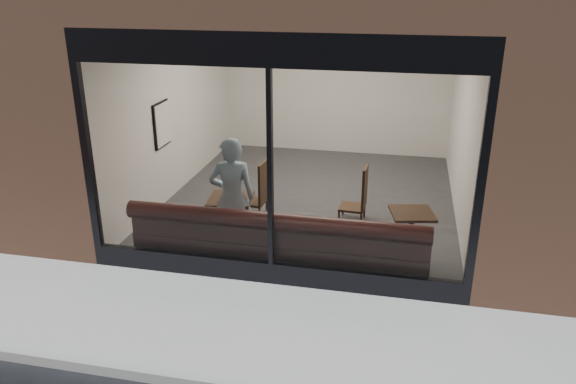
% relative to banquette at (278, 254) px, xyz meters
% --- Properties ---
extents(sidewalk_near, '(40.00, 2.00, 0.01)m').
position_rel_banquette_xyz_m(sidewalk_near, '(0.00, -1.45, -0.22)').
color(sidewalk_near, gray).
rests_on(sidewalk_near, ground).
extents(host_building_pier_left, '(2.50, 12.00, 3.20)m').
position_rel_banquette_xyz_m(host_building_pier_left, '(-3.75, 5.55, 1.38)').
color(host_building_pier_left, brown).
rests_on(host_building_pier_left, ground).
extents(host_building_pier_right, '(2.50, 12.00, 3.20)m').
position_rel_banquette_xyz_m(host_building_pier_right, '(3.75, 5.55, 1.38)').
color(host_building_pier_right, brown).
rests_on(host_building_pier_right, ground).
extents(host_building_backfill, '(5.00, 6.00, 3.20)m').
position_rel_banquette_xyz_m(host_building_backfill, '(0.00, 8.55, 1.38)').
color(host_building_backfill, brown).
rests_on(host_building_backfill, ground).
extents(cafe_floor, '(6.00, 6.00, 0.00)m').
position_rel_banquette_xyz_m(cafe_floor, '(0.00, 2.55, -0.21)').
color(cafe_floor, '#2D2D30').
rests_on(cafe_floor, ground).
extents(cafe_ceiling, '(6.00, 6.00, 0.00)m').
position_rel_banquette_xyz_m(cafe_ceiling, '(0.00, 2.55, 2.97)').
color(cafe_ceiling, white).
rests_on(cafe_ceiling, host_building_upper).
extents(cafe_wall_back, '(5.00, 0.00, 5.00)m').
position_rel_banquette_xyz_m(cafe_wall_back, '(0.00, 5.54, 1.37)').
color(cafe_wall_back, silver).
rests_on(cafe_wall_back, ground).
extents(cafe_wall_left, '(0.00, 6.00, 6.00)m').
position_rel_banquette_xyz_m(cafe_wall_left, '(-2.49, 2.55, 1.37)').
color(cafe_wall_left, silver).
rests_on(cafe_wall_left, ground).
extents(cafe_wall_right, '(0.00, 6.00, 6.00)m').
position_rel_banquette_xyz_m(cafe_wall_right, '(2.49, 2.55, 1.37)').
color(cafe_wall_right, silver).
rests_on(cafe_wall_right, ground).
extents(storefront_kick, '(5.00, 0.10, 0.30)m').
position_rel_banquette_xyz_m(storefront_kick, '(0.00, -0.40, -0.08)').
color(storefront_kick, black).
rests_on(storefront_kick, ground).
extents(storefront_header, '(5.00, 0.10, 0.40)m').
position_rel_banquette_xyz_m(storefront_header, '(0.00, -0.40, 2.77)').
color(storefront_header, black).
rests_on(storefront_header, host_building_upper).
extents(storefront_mullion, '(0.06, 0.10, 2.50)m').
position_rel_banquette_xyz_m(storefront_mullion, '(0.00, -0.40, 1.32)').
color(storefront_mullion, black).
rests_on(storefront_mullion, storefront_kick).
extents(storefront_glass, '(4.80, 0.00, 4.80)m').
position_rel_banquette_xyz_m(storefront_glass, '(0.00, -0.43, 1.33)').
color(storefront_glass, white).
rests_on(storefront_glass, storefront_kick).
extents(banquette, '(4.00, 0.55, 0.45)m').
position_rel_banquette_xyz_m(banquette, '(0.00, 0.00, 0.00)').
color(banquette, '#331412').
rests_on(banquette, cafe_floor).
extents(person, '(0.72, 0.56, 1.75)m').
position_rel_banquette_xyz_m(person, '(-0.73, 0.29, 0.65)').
color(person, '#A5C9DF').
rests_on(person, cafe_floor).
extents(cafe_table_left, '(0.69, 0.69, 0.04)m').
position_rel_banquette_xyz_m(cafe_table_left, '(-0.84, 0.55, 0.52)').
color(cafe_table_left, black).
rests_on(cafe_table_left, cafe_floor).
extents(cafe_table_right, '(0.68, 0.68, 0.04)m').
position_rel_banquette_xyz_m(cafe_table_right, '(1.75, 0.58, 0.52)').
color(cafe_table_right, black).
rests_on(cafe_table_right, cafe_floor).
extents(cafe_chair_left, '(0.44, 0.44, 0.04)m').
position_rel_banquette_xyz_m(cafe_chair_left, '(-0.83, 1.70, 0.01)').
color(cafe_chair_left, black).
rests_on(cafe_chair_left, cafe_floor).
extents(cafe_chair_right, '(0.42, 0.42, 0.04)m').
position_rel_banquette_xyz_m(cafe_chair_right, '(0.81, 1.81, 0.01)').
color(cafe_chair_right, black).
rests_on(cafe_chair_right, cafe_floor).
extents(wall_poster, '(0.02, 0.53, 0.71)m').
position_rel_banquette_xyz_m(wall_poster, '(-2.45, 1.93, 1.19)').
color(wall_poster, white).
rests_on(wall_poster, cafe_wall_left).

